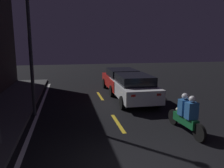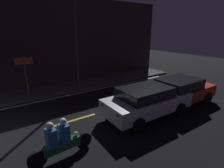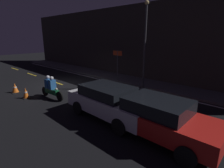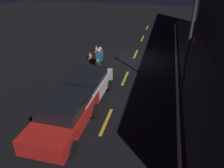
% 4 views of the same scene
% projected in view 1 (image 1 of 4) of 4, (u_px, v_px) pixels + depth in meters
% --- Properties ---
extents(lane_dash_d, '(2.00, 0.14, 0.01)m').
position_uv_depth(lane_dash_d, '(118.00, 123.00, 8.36)').
color(lane_dash_d, gold).
rests_on(lane_dash_d, ground).
extents(lane_dash_e, '(2.00, 0.14, 0.01)m').
position_uv_depth(lane_dash_e, '(100.00, 96.00, 12.69)').
color(lane_dash_e, gold).
rests_on(lane_dash_e, ground).
extents(sedan_white, '(4.26, 1.99, 1.44)m').
position_uv_depth(sedan_white, '(133.00, 87.00, 11.37)').
color(sedan_white, silver).
rests_on(sedan_white, ground).
extents(taxi_red, '(4.03, 1.95, 1.44)m').
position_uv_depth(taxi_red, '(121.00, 79.00, 13.77)').
color(taxi_red, red).
rests_on(taxi_red, ground).
extents(motorcycle, '(2.10, 0.40, 1.35)m').
position_uv_depth(motorcycle, '(187.00, 115.00, 7.36)').
color(motorcycle, black).
rests_on(motorcycle, ground).
extents(street_lamp, '(0.28, 0.28, 5.76)m').
position_uv_depth(street_lamp, '(30.00, 38.00, 8.68)').
color(street_lamp, '#333338').
rests_on(street_lamp, ground).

